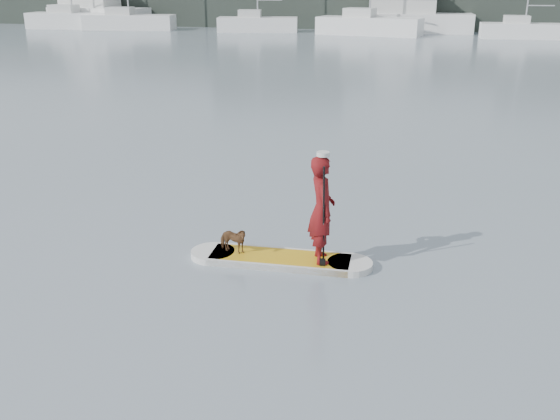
% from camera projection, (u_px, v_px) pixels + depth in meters
% --- Properties ---
extents(ground, '(140.00, 140.00, 0.00)m').
position_uv_depth(ground, '(165.00, 186.00, 15.23)').
color(ground, slate).
rests_on(ground, ground).
extents(paddleboard, '(3.30, 0.89, 0.12)m').
position_uv_depth(paddleboard, '(280.00, 259.00, 11.14)').
color(paddleboard, gold).
rests_on(paddleboard, ground).
extents(paddler, '(0.66, 0.80, 1.89)m').
position_uv_depth(paddler, '(322.00, 209.00, 10.66)').
color(paddler, maroon).
rests_on(paddler, paddleboard).
extents(white_cap, '(0.22, 0.22, 0.07)m').
position_uv_depth(white_cap, '(323.00, 154.00, 10.31)').
color(white_cap, silver).
rests_on(white_cap, paddler).
extents(dog, '(0.62, 0.38, 0.49)m').
position_uv_depth(dog, '(233.00, 240.00, 11.19)').
color(dog, '#51301B').
rests_on(dog, paddleboard).
extents(paddle, '(0.10, 0.30, 2.00)m').
position_uv_depth(paddle, '(323.00, 230.00, 10.50)').
color(paddle, black).
rests_on(paddle, ground).
extents(sailboat_a, '(9.16, 3.51, 13.02)m').
position_uv_depth(sailboat_a, '(72.00, 19.00, 62.57)').
color(sailboat_a, white).
rests_on(sailboat_a, ground).
extents(sailboat_b, '(9.02, 3.88, 12.98)m').
position_uv_depth(sailboat_b, '(129.00, 20.00, 61.04)').
color(sailboat_b, white).
rests_on(sailboat_b, ground).
extents(sailboat_c, '(7.77, 3.85, 10.68)m').
position_uv_depth(sailboat_c, '(257.00, 23.00, 58.65)').
color(sailboat_c, white).
rests_on(sailboat_c, ground).
extents(sailboat_d, '(9.56, 4.52, 13.54)m').
position_uv_depth(sailboat_d, '(368.00, 24.00, 55.28)').
color(sailboat_d, white).
rests_on(sailboat_d, ground).
extents(sailboat_e, '(7.13, 2.48, 10.26)m').
position_uv_depth(sailboat_e, '(524.00, 29.00, 52.15)').
color(sailboat_e, white).
rests_on(sailboat_e, ground).
extents(motor_yacht_a, '(10.76, 3.93, 6.35)m').
position_uv_depth(motor_yacht_a, '(409.00, 13.00, 57.53)').
color(motor_yacht_a, white).
rests_on(motor_yacht_a, ground).
extents(motor_yacht_b, '(11.13, 5.48, 7.03)m').
position_uv_depth(motor_yacht_b, '(94.00, 7.00, 64.71)').
color(motor_yacht_b, white).
rests_on(motor_yacht_b, ground).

